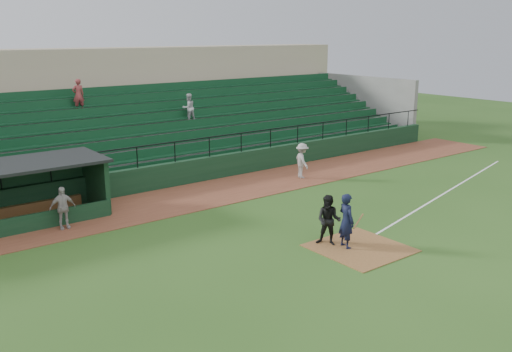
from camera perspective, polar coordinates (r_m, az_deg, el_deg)
ground at (r=20.67m, az=8.52°, el=-6.52°), size 90.00×90.00×0.00m
warning_track at (r=26.53m, az=-3.95°, el=-1.61°), size 40.00×4.00×0.03m
home_plate_dirt at (r=20.04m, az=10.59°, el=-7.25°), size 3.00×3.00×0.03m
foul_line at (r=27.37m, az=18.46°, el=-1.86°), size 17.49×4.44×0.01m
stadium_structure at (r=33.27m, az=-12.16°, el=5.42°), size 38.00×13.08×6.40m
batter_at_plate at (r=19.70m, az=9.23°, el=-4.56°), size 1.09×0.79×1.98m
umpire at (r=19.88m, az=7.45°, el=-4.53°), size 1.07×1.12×1.83m
runner at (r=28.85m, az=4.74°, el=1.58°), size 1.00×1.32×1.81m
dugout_player_a at (r=22.54m, az=-19.19°, el=-3.09°), size 0.99×0.46×1.66m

